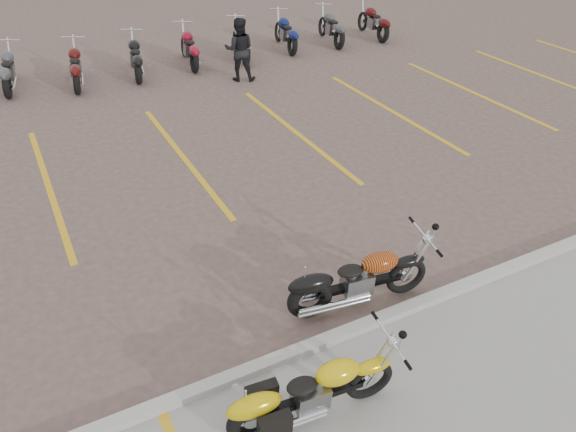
# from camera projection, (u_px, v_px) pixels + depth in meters

# --- Properties ---
(ground) EXTENTS (100.00, 100.00, 0.00)m
(ground) POSITION_uv_depth(u_px,v_px,m) (265.00, 260.00, 8.87)
(ground) COLOR #745953
(ground) RESTS_ON ground
(curb) EXTENTS (60.00, 0.18, 0.12)m
(curb) POSITION_uv_depth(u_px,v_px,m) (331.00, 339.00, 7.36)
(curb) COLOR #ADAAA3
(curb) RESTS_ON ground
(parking_stripes) EXTENTS (38.00, 5.50, 0.01)m
(parking_stripes) POSITION_uv_depth(u_px,v_px,m) (183.00, 157.00, 11.84)
(parking_stripes) COLOR gold
(parking_stripes) RESTS_ON ground
(yellow_cruiser) EXTENTS (2.02, 0.36, 0.83)m
(yellow_cruiser) POSITION_uv_depth(u_px,v_px,m) (308.00, 393.00, 6.19)
(yellow_cruiser) COLOR black
(yellow_cruiser) RESTS_ON ground
(flame_cruiser) EXTENTS (2.11, 0.46, 0.87)m
(flame_cruiser) POSITION_uv_depth(u_px,v_px,m) (355.00, 281.00, 7.76)
(flame_cruiser) COLOR black
(flame_cruiser) RESTS_ON ground
(person_b) EXTENTS (1.03, 0.96, 1.70)m
(person_b) POSITION_uv_depth(u_px,v_px,m) (239.00, 49.00, 15.37)
(person_b) COLOR black
(person_b) RESTS_ON ground
(bg_bike_row) EXTENTS (19.05, 2.07, 1.10)m
(bg_bike_row) POSITION_uv_depth(u_px,v_px,m) (102.00, 58.00, 15.73)
(bg_bike_row) COLOR black
(bg_bike_row) RESTS_ON ground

